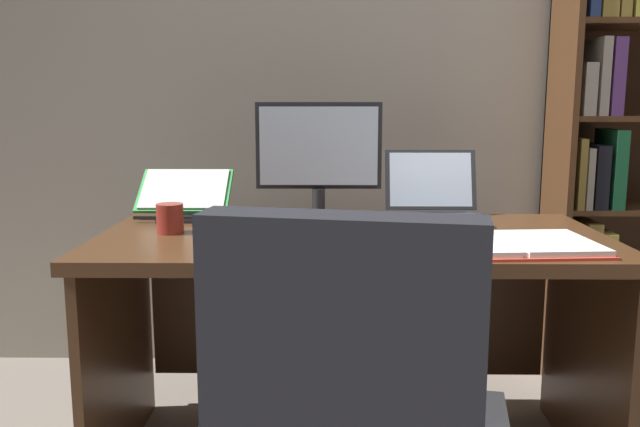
{
  "coord_description": "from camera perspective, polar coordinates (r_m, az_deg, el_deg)",
  "views": [
    {
      "loc": [
        -0.32,
        -0.79,
        1.17
      ],
      "look_at": [
        -0.34,
        1.19,
        0.83
      ],
      "focal_mm": 36.97,
      "sensor_mm": 36.0,
      "label": 1
    }
  ],
  "objects": [
    {
      "name": "computer_mouse",
      "position": [
        1.94,
        -9.17,
        -2.05
      ],
      "size": [
        0.06,
        0.1,
        0.04
      ],
      "primitive_type": "ellipsoid",
      "color": "#232326",
      "rests_on": "desk"
    },
    {
      "name": "desk",
      "position": [
        2.19,
        2.64,
        -6.73
      ],
      "size": [
        1.58,
        0.76,
        0.76
      ],
      "color": "#4C2D19",
      "rests_on": "ground"
    },
    {
      "name": "laptop",
      "position": [
        2.35,
        9.87,
        0.72
      ],
      "size": [
        0.33,
        0.31,
        0.24
      ],
      "color": "#232326",
      "rests_on": "desk"
    },
    {
      "name": "notepad",
      "position": [
        2.08,
        6.46,
        -1.65
      ],
      "size": [
        0.16,
        0.21,
        0.01
      ],
      "primitive_type": "cube",
      "rotation": [
        0.0,
        0.0,
        0.02
      ],
      "color": "white",
      "rests_on": "desk"
    },
    {
      "name": "wall_back",
      "position": [
        2.95,
        7.13,
        13.89
      ],
      "size": [
        5.11,
        0.12,
        2.78
      ],
      "primitive_type": "cube",
      "color": "#A89E8E",
      "rests_on": "ground"
    },
    {
      "name": "monitor",
      "position": [
        2.29,
        -0.12,
        4.45
      ],
      "size": [
        0.44,
        0.16,
        0.41
      ],
      "color": "#232326",
      "rests_on": "desk"
    },
    {
      "name": "reading_stand_with_book",
      "position": [
        2.41,
        -11.7,
        1.63
      ],
      "size": [
        0.33,
        0.25,
        0.16
      ],
      "color": "#232326",
      "rests_on": "desk"
    },
    {
      "name": "pen",
      "position": [
        2.08,
        7.02,
        -1.41
      ],
      "size": [
        0.14,
        0.01,
        0.01
      ],
      "primitive_type": "cylinder",
      "rotation": [
        0.0,
        1.57,
        -0.01
      ],
      "color": "navy",
      "rests_on": "notepad"
    },
    {
      "name": "keyboard",
      "position": [
        1.92,
        -0.28,
        -2.33
      ],
      "size": [
        0.42,
        0.15,
        0.02
      ],
      "primitive_type": "cube",
      "color": "#232326",
      "rests_on": "desk"
    },
    {
      "name": "open_binder",
      "position": [
        1.93,
        15.87,
        -2.6
      ],
      "size": [
        0.52,
        0.35,
        0.02
      ],
      "rotation": [
        0.0,
        0.0,
        0.07
      ],
      "color": "#DB422D",
      "rests_on": "desk"
    },
    {
      "name": "coffee_mug",
      "position": [
        2.13,
        -12.86,
        -0.42
      ],
      "size": [
        0.08,
        0.08,
        0.09
      ],
      "primitive_type": "cylinder",
      "color": "maroon",
      "rests_on": "desk"
    }
  ]
}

